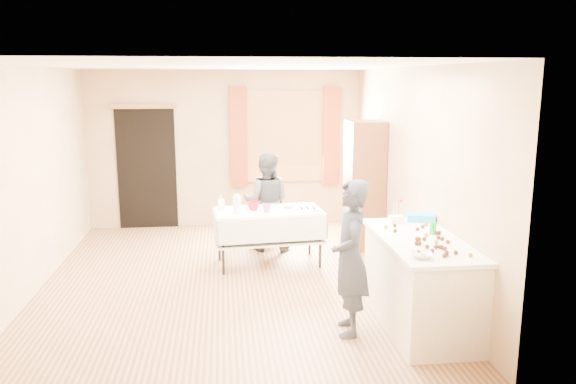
{
  "coord_description": "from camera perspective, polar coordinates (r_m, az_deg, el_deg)",
  "views": [
    {
      "loc": [
        -0.06,
        -6.63,
        2.46
      ],
      "look_at": [
        0.73,
        0.0,
        1.1
      ],
      "focal_mm": 35.0,
      "sensor_mm": 36.0,
      "label": 1
    }
  ],
  "objects": [
    {
      "name": "curtain_right",
      "position": [
        9.52,
        4.43,
        5.66
      ],
      "size": [
        0.28,
        0.06,
        1.65
      ],
      "primitive_type": "cube",
      "color": "brown",
      "rests_on": "wall_back"
    },
    {
      "name": "pastry_tray",
      "position": [
        7.4,
        2.01,
        -1.81
      ],
      "size": [
        0.34,
        0.29,
        0.02
      ],
      "primitive_type": "cube",
      "rotation": [
        0.0,
        0.0,
        0.4
      ],
      "color": "white",
      "rests_on": "party_table"
    },
    {
      "name": "door_lintel",
      "position": [
        9.42,
        -14.48,
        8.45
      ],
      "size": [
        1.05,
        0.06,
        0.08
      ],
      "primitive_type": "cube",
      "color": "olive",
      "rests_on": "wall_back"
    },
    {
      "name": "wall_back",
      "position": [
        9.46,
        -6.37,
        4.37
      ],
      "size": [
        4.5,
        0.02,
        2.6
      ],
      "primitive_type": "cube",
      "color": "tan",
      "rests_on": "floor"
    },
    {
      "name": "blue_basket",
      "position": [
        6.38,
        13.33,
        -2.52
      ],
      "size": [
        0.34,
        0.28,
        0.08
      ],
      "primitive_type": "cube",
      "rotation": [
        0.0,
        0.0,
        -0.28
      ],
      "color": "#1B9CF6",
      "rests_on": "counter"
    },
    {
      "name": "pitcher",
      "position": [
        7.27,
        -5.2,
        -1.28
      ],
      "size": [
        0.11,
        0.11,
        0.22
      ],
      "primitive_type": "cylinder",
      "rotation": [
        0.0,
        0.0,
        -0.03
      ],
      "color": "silver",
      "rests_on": "party_table"
    },
    {
      "name": "cup_rainbow",
      "position": [
        7.29,
        -2.19,
        -1.66
      ],
      "size": [
        0.15,
        0.15,
        0.11
      ],
      "primitive_type": "imported",
      "rotation": [
        0.0,
        0.0,
        0.17
      ],
      "color": "red",
      "rests_on": "party_table"
    },
    {
      "name": "cake_balls",
      "position": [
        5.56,
        14.19,
        -4.82
      ],
      "size": [
        0.51,
        1.12,
        0.04
      ],
      "color": "#3F2314",
      "rests_on": "counter"
    },
    {
      "name": "wall_right",
      "position": [
        7.11,
        12.36,
        1.83
      ],
      "size": [
        0.02,
        5.5,
        2.6
      ],
      "primitive_type": "cube",
      "color": "tan",
      "rests_on": "floor"
    },
    {
      "name": "cup_red",
      "position": [
        7.42,
        -3.53,
        -1.4
      ],
      "size": [
        0.16,
        0.16,
        0.12
      ],
      "primitive_type": "imported",
      "rotation": [
        0.0,
        0.0,
        -0.04
      ],
      "color": "red",
      "rests_on": "party_table"
    },
    {
      "name": "soda_can",
      "position": [
        5.87,
        14.51,
        -3.59
      ],
      "size": [
        0.09,
        0.09,
        0.12
      ],
      "primitive_type": "cylinder",
      "rotation": [
        0.0,
        0.0,
        -0.36
      ],
      "color": "#149B28",
      "rests_on": "counter"
    },
    {
      "name": "foam_block",
      "position": [
        6.24,
        10.97,
        -2.74
      ],
      "size": [
        0.16,
        0.11,
        0.08
      ],
      "primitive_type": "cube",
      "rotation": [
        0.0,
        0.0,
        0.07
      ],
      "color": "white",
      "rests_on": "counter"
    },
    {
      "name": "bottle",
      "position": [
        7.51,
        -6.82,
        -1.03
      ],
      "size": [
        0.12,
        0.12,
        0.19
      ],
      "primitive_type": "imported",
      "rotation": [
        0.0,
        0.0,
        0.2
      ],
      "color": "white",
      "rests_on": "party_table"
    },
    {
      "name": "chair",
      "position": [
        8.58,
        -2.14,
        -3.18
      ],
      "size": [
        0.5,
        0.5,
        0.97
      ],
      "rotation": [
        0.0,
        0.0,
        -0.31
      ],
      "color": "black",
      "rests_on": "floor"
    },
    {
      "name": "curtain_left",
      "position": [
        9.35,
        -5.04,
        5.55
      ],
      "size": [
        0.28,
        0.06,
        1.65
      ],
      "primitive_type": "cube",
      "color": "brown",
      "rests_on": "wall_back"
    },
    {
      "name": "window_frame",
      "position": [
        9.45,
        -0.29,
        5.65
      ],
      "size": [
        1.32,
        0.06,
        1.52
      ],
      "primitive_type": "cube",
      "color": "olive",
      "rests_on": "wall_back"
    },
    {
      "name": "mixing_bowl",
      "position": [
        5.1,
        13.37,
        -6.25
      ],
      "size": [
        0.28,
        0.28,
        0.05
      ],
      "primitive_type": "imported",
      "rotation": [
        0.0,
        0.0,
        -0.22
      ],
      "color": "white",
      "rests_on": "counter"
    },
    {
      "name": "window_pane",
      "position": [
        9.44,
        -0.28,
        5.65
      ],
      "size": [
        1.2,
        0.02,
        1.4
      ],
      "primitive_type": "cube",
      "color": "white",
      "rests_on": "wall_back"
    },
    {
      "name": "cabinet",
      "position": [
        8.25,
        7.74,
        0.71
      ],
      "size": [
        0.5,
        0.6,
        1.86
      ],
      "primitive_type": "cube",
      "color": "brown",
      "rests_on": "floor"
    },
    {
      "name": "ceiling",
      "position": [
        6.63,
        -6.41,
        12.71
      ],
      "size": [
        4.5,
        5.5,
        0.02
      ],
      "primitive_type": "cube",
      "color": "white",
      "rests_on": "floor"
    },
    {
      "name": "woman",
      "position": [
        8.09,
        -2.22,
        -0.99
      ],
      "size": [
        0.9,
        0.8,
        1.43
      ],
      "primitive_type": "imported",
      "rotation": [
        0.0,
        0.0,
        2.95
      ],
      "color": "black",
      "rests_on": "floor"
    },
    {
      "name": "wall_left",
      "position": [
        7.08,
        -24.78,
        0.99
      ],
      "size": [
        0.02,
        5.5,
        2.6
      ],
      "primitive_type": "cube",
      "color": "tan",
      "rests_on": "floor"
    },
    {
      "name": "wall_front",
      "position": [
        4.04,
        -5.69,
        -5.27
      ],
      "size": [
        4.5,
        0.02,
        2.6
      ],
      "primitive_type": "cube",
      "color": "tan",
      "rests_on": "floor"
    },
    {
      "name": "floor",
      "position": [
        7.07,
        -5.94,
        -9.02
      ],
      "size": [
        4.5,
        5.5,
        0.02
      ],
      "primitive_type": "cube",
      "color": "#9E7047",
      "rests_on": "ground"
    },
    {
      "name": "small_bowl",
      "position": [
        7.56,
        -0.0,
        -1.4
      ],
      "size": [
        0.16,
        0.16,
        0.05
      ],
      "primitive_type": "imported",
      "rotation": [
        0.0,
        0.0,
        0.01
      ],
      "color": "white",
      "rests_on": "party_table"
    },
    {
      "name": "party_table",
      "position": [
        7.5,
        -1.98,
        -4.09
      ],
      "size": [
        1.49,
        0.86,
        0.75
      ],
      "rotation": [
        0.0,
        0.0,
        0.09
      ],
      "color": "black",
      "rests_on": "floor"
    },
    {
      "name": "counter",
      "position": [
        5.85,
        13.28,
        -8.88
      ],
      "size": [
        0.8,
        1.68,
        0.91
      ],
      "color": "beige",
      "rests_on": "floor"
    },
    {
      "name": "doorway",
      "position": [
        9.55,
        -14.15,
        2.34
      ],
      "size": [
        0.95,
        0.04,
        2.0
      ],
      "primitive_type": "cube",
      "color": "black",
      "rests_on": "floor"
    },
    {
      "name": "girl",
      "position": [
        5.47,
        6.33,
        -6.66
      ],
      "size": [
        0.63,
        0.47,
        1.53
      ],
      "primitive_type": "imported",
      "rotation": [
        0.0,
        0.0,
        -1.66
      ],
      "color": "#262D3E",
      "rests_on": "floor"
    }
  ]
}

